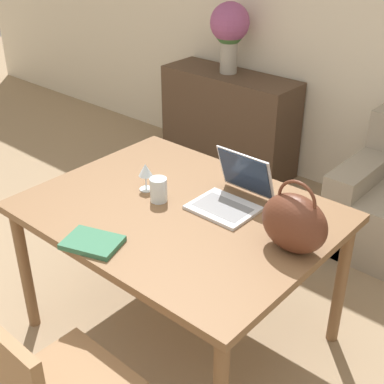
# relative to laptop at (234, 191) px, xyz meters

# --- Properties ---
(dining_table) EXTENTS (1.41, 1.09, 0.77)m
(dining_table) POSITION_rel_laptop_xyz_m (-0.16, -0.21, -0.14)
(dining_table) COLOR brown
(dining_table) RESTS_ON ground_plane
(sideboard) EXTENTS (1.17, 0.40, 0.81)m
(sideboard) POSITION_rel_laptop_xyz_m (-1.22, 1.57, -0.43)
(sideboard) COLOR #4C3828
(sideboard) RESTS_ON ground_plane
(laptop) EXTENTS (0.30, 0.33, 0.24)m
(laptop) POSITION_rel_laptop_xyz_m (0.00, 0.00, 0.00)
(laptop) COLOR silver
(laptop) RESTS_ON dining_table
(drinking_glass) EXTENTS (0.08, 0.08, 0.12)m
(drinking_glass) POSITION_rel_laptop_xyz_m (-0.29, -0.22, -0.01)
(drinking_glass) COLOR silver
(drinking_glass) RESTS_ON dining_table
(wine_glass) EXTENTS (0.07, 0.07, 0.14)m
(wine_glass) POSITION_rel_laptop_xyz_m (-0.41, -0.18, 0.04)
(wine_glass) COLOR silver
(wine_glass) RESTS_ON dining_table
(handbag) EXTENTS (0.29, 0.18, 0.32)m
(handbag) POSITION_rel_laptop_xyz_m (0.41, -0.14, 0.07)
(handbag) COLOR #592D1E
(handbag) RESTS_ON dining_table
(flower_vase) EXTENTS (0.31, 0.31, 0.55)m
(flower_vase) POSITION_rel_laptop_xyz_m (-1.25, 1.58, 0.33)
(flower_vase) COLOR #9E998E
(flower_vase) RESTS_ON sideboard
(book) EXTENTS (0.28, 0.24, 0.02)m
(book) POSITION_rel_laptop_xyz_m (-0.24, -0.67, -0.05)
(book) COLOR #336B4C
(book) RESTS_ON dining_table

